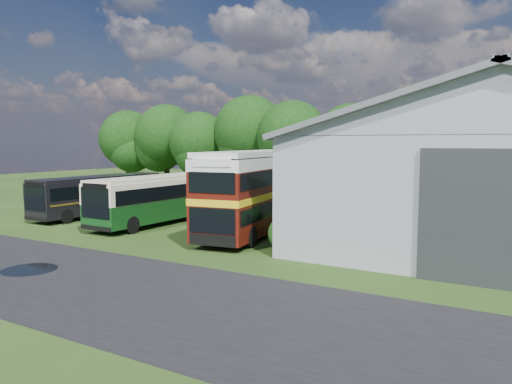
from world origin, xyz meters
The scene contains 15 objects.
ground centered at (0.00, 0.00, 0.00)m, with size 120.00×120.00×0.00m, color #1D3912.
asphalt_road centered at (3.00, -3.00, 0.00)m, with size 60.00×8.00×0.02m, color black.
puddle centered at (-1.50, -3.00, 0.00)m, with size 2.20×2.20×0.01m, color black.
tree_far_left centered at (-23.00, 24.00, 5.56)m, with size 6.12×6.12×8.64m.
tree_left_a centered at (-18.00, 24.50, 5.87)m, with size 6.46×6.46×9.12m.
tree_left_b centered at (-13.00, 23.50, 5.25)m, with size 5.78×5.78×8.16m.
tree_mid centered at (-8.00, 24.80, 6.18)m, with size 6.80×6.80×9.60m.
tree_right_a centered at (-3.00, 23.80, 5.69)m, with size 6.26×6.26×8.83m.
tree_right_b centered at (2.00, 24.60, 5.44)m, with size 5.98×5.98×8.45m.
shrub_front centered at (5.60, 6.00, 0.00)m, with size 1.70×1.70×1.70m, color #194714.
shrub_mid centered at (5.60, 8.00, 0.00)m, with size 1.60×1.60×1.60m, color #194714.
shrub_back centered at (5.60, 10.00, 0.00)m, with size 1.80×1.80×1.80m, color #194714.
bus_green_single centered at (-4.93, 9.07, 1.63)m, with size 2.68×11.14×3.07m.
bus_maroon_double centered at (2.20, 8.86, 2.36)m, with size 4.45×11.28×4.72m.
bus_dark_single centered at (-11.01, 9.18, 1.50)m, with size 2.50×10.26×2.82m.
Camera 1 is at (16.73, -15.36, 5.22)m, focal length 35.00 mm.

